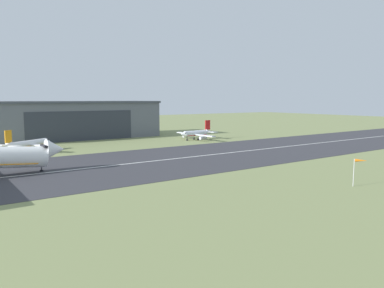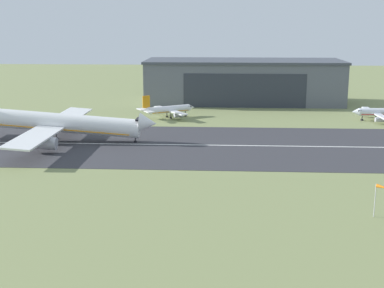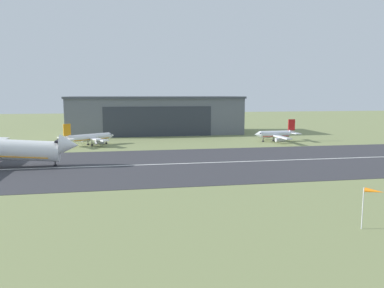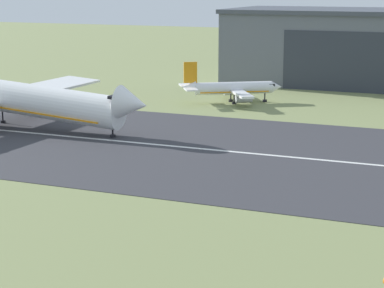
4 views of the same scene
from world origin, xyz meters
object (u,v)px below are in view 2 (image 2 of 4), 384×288
airplane_parked_centre (378,112)px  airplane_landing (49,123)px  airplane_parked_west (169,110)px  windsock_pole (382,189)px

airplane_parked_centre → airplane_landing: bearing=-159.2°
airplane_parked_west → airplane_parked_centre: 66.11m
airplane_landing → airplane_parked_centre: size_ratio=2.35×
airplane_parked_west → airplane_landing: bearing=-126.7°
airplane_landing → airplane_parked_west: (27.28, 36.56, -2.29)m
airplane_landing → airplane_parked_centre: bearing=20.8°
airplane_parked_west → airplane_parked_centre: size_ratio=0.78×
airplane_parked_west → windsock_pole: 98.30m
airplane_landing → airplane_parked_centre: airplane_landing is taller
windsock_pole → airplane_parked_west: bearing=115.6°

